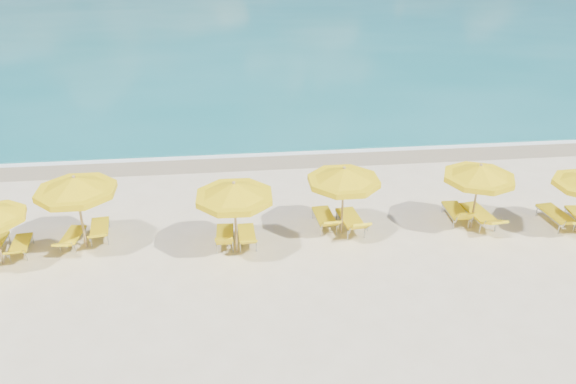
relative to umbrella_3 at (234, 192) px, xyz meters
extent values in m
plane|color=beige|center=(1.89, 0.30, -2.19)|extent=(120.00, 120.00, 0.00)
cube|color=#136B6F|center=(1.89, 48.30, -2.19)|extent=(120.00, 80.00, 0.30)
cube|color=tan|center=(1.89, 7.70, -2.19)|extent=(120.00, 2.60, 0.01)
cube|color=white|center=(1.89, 8.50, -2.19)|extent=(120.00, 1.20, 0.03)
cube|color=white|center=(-4.11, 17.30, -2.19)|extent=(14.00, 0.36, 0.05)
cube|color=white|center=(9.89, 24.30, -2.19)|extent=(18.00, 0.30, 0.05)
cylinder|color=tan|center=(-4.97, 0.86, -0.93)|extent=(0.08, 0.08, 2.51)
cone|color=yellow|center=(-4.97, 0.86, 0.12)|extent=(3.35, 3.35, 0.50)
cylinder|color=yellow|center=(-4.97, 0.86, -0.12)|extent=(3.38, 3.38, 0.20)
sphere|color=tan|center=(-4.97, 0.86, 0.38)|extent=(0.11, 0.11, 0.11)
cylinder|color=tan|center=(0.00, 0.00, -0.96)|extent=(0.08, 0.08, 2.46)
cone|color=yellow|center=(0.00, 0.00, 0.07)|extent=(3.32, 3.32, 0.49)
cylinder|color=yellow|center=(0.00, 0.00, -0.17)|extent=(3.35, 3.35, 0.20)
sphere|color=tan|center=(0.00, 0.00, 0.32)|extent=(0.11, 0.11, 0.11)
cylinder|color=tan|center=(3.64, 0.84, -0.98)|extent=(0.07, 0.07, 2.41)
cone|color=yellow|center=(3.64, 0.84, 0.03)|extent=(3.21, 3.21, 0.48)
cylinder|color=yellow|center=(3.64, 0.84, -0.20)|extent=(3.24, 3.24, 0.19)
sphere|color=tan|center=(3.64, 0.84, 0.28)|extent=(0.11, 0.11, 0.11)
cylinder|color=tan|center=(8.25, 0.67, -1.00)|extent=(0.07, 0.07, 2.37)
cone|color=yellow|center=(8.25, 0.67, -0.01)|extent=(2.44, 2.44, 0.47)
cylinder|color=yellow|center=(8.25, 0.67, -0.24)|extent=(2.46, 2.46, 0.19)
sphere|color=tan|center=(8.25, 0.67, 0.23)|extent=(0.11, 0.11, 0.11)
cube|color=yellow|center=(-6.98, 0.77, -1.84)|extent=(0.65, 1.24, 0.07)
cube|color=yellow|center=(-6.89, -0.06, -1.70)|extent=(0.58, 0.57, 0.35)
cube|color=yellow|center=(-5.42, 1.13, -1.85)|extent=(0.66, 1.23, 0.07)
cube|color=yellow|center=(-5.52, 0.30, -1.73)|extent=(0.59, 0.59, 0.30)
cube|color=yellow|center=(-4.61, 1.50, -1.81)|extent=(0.76, 1.37, 0.08)
cube|color=yellow|center=(-4.48, 0.60, -1.65)|extent=(0.65, 0.64, 0.38)
cube|color=yellow|center=(-0.37, 0.60, -1.82)|extent=(0.59, 1.27, 0.08)
cube|color=yellow|center=(-0.39, -0.23, -1.61)|extent=(0.57, 0.47, 0.48)
cube|color=yellow|center=(0.35, 0.56, -1.83)|extent=(0.59, 1.25, 0.08)
cube|color=yellow|center=(0.38, -0.29, -1.66)|extent=(0.57, 0.53, 0.40)
cube|color=yellow|center=(3.13, 1.41, -1.80)|extent=(0.70, 1.40, 0.08)
cube|color=yellow|center=(3.19, 0.48, -1.60)|extent=(0.65, 0.60, 0.45)
cube|color=yellow|center=(3.99, 1.10, -1.77)|extent=(0.80, 1.51, 0.09)
cube|color=yellow|center=(4.10, 0.12, -1.55)|extent=(0.71, 0.65, 0.50)
cube|color=yellow|center=(7.90, 1.32, -1.80)|extent=(0.63, 1.34, 0.08)
cube|color=yellow|center=(7.87, 0.44, -1.58)|extent=(0.61, 0.51, 0.50)
cube|color=yellow|center=(8.60, 1.03, -1.77)|extent=(0.83, 1.52, 0.09)
cube|color=yellow|center=(8.74, 0.00, -1.62)|extent=(0.73, 0.73, 0.37)
cube|color=yellow|center=(11.32, 0.67, -1.78)|extent=(0.76, 1.47, 0.09)
cube|color=yellow|center=(11.41, -0.32, -1.62)|extent=(0.69, 0.68, 0.39)
camera|label=1|loc=(-0.05, -15.68, 7.76)|focal=35.00mm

